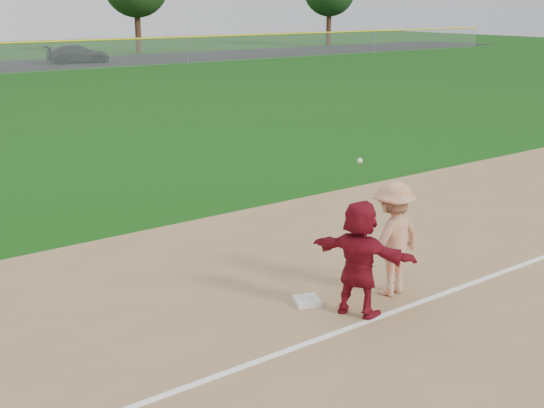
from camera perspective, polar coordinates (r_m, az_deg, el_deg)
ground at (r=10.82m, az=4.74°, el=-8.46°), size 160.00×160.00×0.00m
foul_line at (r=10.28m, az=7.70°, el=-9.81°), size 60.00×0.10×0.01m
first_base at (r=10.80m, az=2.93°, el=-8.09°), size 0.49×0.49×0.09m
base_runner at (r=10.21m, az=7.32°, el=-4.52°), size 1.14×1.74×1.79m
car_right at (r=56.52m, az=-15.94°, el=11.99°), size 5.04×2.67×1.39m
first_base_play at (r=11.00m, az=10.04°, el=-2.89°), size 1.25×0.78×2.26m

